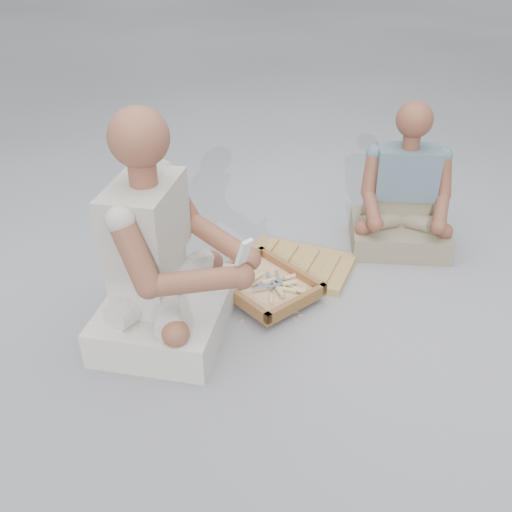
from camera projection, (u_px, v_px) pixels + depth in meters
The scene contains 30 objects.
ground at pixel (262, 345), 2.42m from camera, with size 60.00×60.00×0.00m, color gray.
carved_panel at pixel (297, 264), 2.94m from camera, with size 0.55×0.36×0.04m, color olive.
tool_tray at pixel (264, 285), 2.70m from camera, with size 0.57×0.52×0.06m.
chisel_0 at pixel (281, 290), 2.65m from camera, with size 0.14×0.19×0.02m.
chisel_1 at pixel (285, 289), 2.66m from camera, with size 0.22×0.05×0.02m.
chisel_2 at pixel (298, 289), 2.65m from camera, with size 0.22×0.06×0.02m.
chisel_3 at pixel (254, 278), 2.73m from camera, with size 0.08×0.22×0.02m.
chisel_4 at pixel (297, 290), 2.64m from camera, with size 0.22×0.07×0.02m.
chisel_5 at pixel (287, 278), 2.74m from camera, with size 0.13×0.19×0.02m.
chisel_6 at pixel (279, 290), 2.64m from camera, with size 0.17×0.16×0.02m.
chisel_7 at pixel (285, 284), 2.68m from camera, with size 0.17×0.17×0.02m.
chisel_8 at pixel (271, 297), 2.61m from camera, with size 0.11×0.21×0.02m.
chisel_9 at pixel (264, 282), 2.71m from camera, with size 0.15×0.18×0.02m.
chisel_10 at pixel (295, 288), 2.66m from camera, with size 0.22×0.04×0.02m.
wood_chip_0 at pixel (327, 302), 2.68m from camera, with size 0.02×0.01×0.00m, color #DDB282.
wood_chip_1 at pixel (305, 276), 2.87m from camera, with size 0.02×0.01×0.00m, color #DDB282.
wood_chip_2 at pixel (200, 306), 2.65m from camera, with size 0.02×0.01×0.00m, color #DDB282.
wood_chip_3 at pixel (275, 290), 2.76m from camera, with size 0.02×0.01×0.00m, color #DDB282.
wood_chip_4 at pixel (250, 298), 2.71m from camera, with size 0.02×0.01×0.00m, color #DDB282.
wood_chip_5 at pixel (300, 315), 2.59m from camera, with size 0.02×0.01×0.00m, color #DDB282.
wood_chip_6 at pixel (243, 288), 2.78m from camera, with size 0.02×0.01×0.00m, color #DDB282.
wood_chip_7 at pixel (301, 280), 2.84m from camera, with size 0.02×0.01×0.00m, color #DDB282.
wood_chip_8 at pixel (296, 312), 2.62m from camera, with size 0.02×0.01×0.00m, color #DDB282.
wood_chip_9 at pixel (242, 321), 2.56m from camera, with size 0.02×0.01×0.00m, color #DDB282.
wood_chip_10 at pixel (295, 320), 2.56m from camera, with size 0.02×0.01×0.00m, color #DDB282.
wood_chip_11 at pixel (237, 290), 2.76m from camera, with size 0.02×0.01×0.00m, color #DDB282.
wood_chip_12 at pixel (326, 265), 2.96m from camera, with size 0.02×0.01×0.00m, color #DDB282.
craftsman at pixel (162, 263), 2.34m from camera, with size 0.73×0.75×0.99m.
companion at pixel (403, 201), 3.01m from camera, with size 0.62×0.56×0.79m.
mobile_phone at pixel (244, 252), 2.16m from camera, with size 0.07×0.06×0.12m.
Camera 1 is at (0.85, -1.67, 1.59)m, focal length 40.00 mm.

